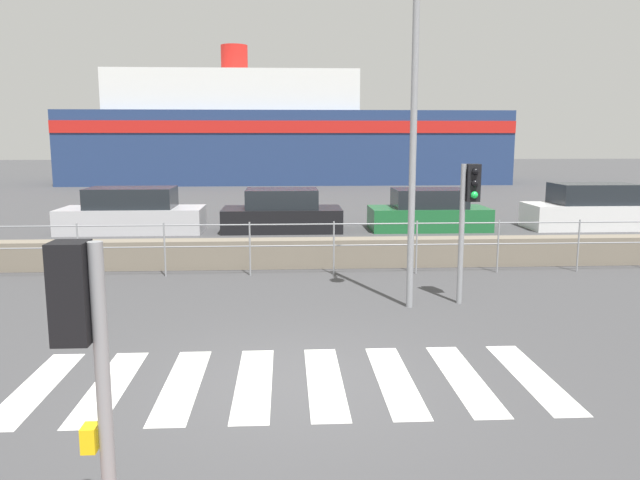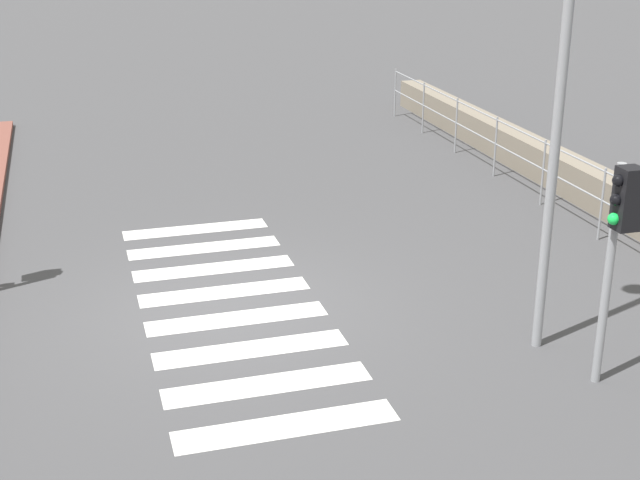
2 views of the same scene
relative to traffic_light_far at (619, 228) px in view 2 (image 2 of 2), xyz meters
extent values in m
plane|color=#424244|center=(-3.21, -3.64, -1.91)|extent=(160.00, 160.00, 0.00)
cube|color=silver|center=(-6.47, -3.64, -1.91)|extent=(0.45, 2.40, 0.01)
cube|color=silver|center=(-5.57, -3.64, -1.91)|extent=(0.45, 2.40, 0.01)
cube|color=silver|center=(-4.67, -3.64, -1.91)|extent=(0.45, 2.40, 0.01)
cube|color=silver|center=(-3.77, -3.64, -1.91)|extent=(0.45, 2.40, 0.01)
cube|color=silver|center=(-2.87, -3.64, -1.91)|extent=(0.45, 2.40, 0.01)
cube|color=silver|center=(-1.97, -3.64, -1.91)|extent=(0.45, 2.40, 0.01)
cube|color=silver|center=(-1.07, -3.64, -1.91)|extent=(0.45, 2.40, 0.01)
cube|color=silver|center=(-0.17, -3.64, -1.91)|extent=(0.45, 2.40, 0.01)
cylinder|color=gray|center=(-3.21, 2.61, -1.24)|extent=(20.74, 0.03, 0.03)
cylinder|color=gray|center=(-13.58, 2.61, -1.30)|extent=(0.04, 0.04, 1.21)
cylinder|color=gray|center=(-11.69, 2.61, -1.30)|extent=(0.04, 0.04, 1.21)
cylinder|color=gray|center=(-9.81, 2.61, -1.30)|extent=(0.04, 0.04, 1.21)
cylinder|color=gray|center=(-7.92, 2.61, -1.30)|extent=(0.04, 0.04, 1.21)
cylinder|color=gray|center=(-6.04, 2.61, -1.30)|extent=(0.04, 0.04, 1.21)
cylinder|color=gray|center=(-4.15, 2.61, -1.30)|extent=(0.04, 0.04, 1.21)
cylinder|color=gray|center=(-0.11, 0.01, -0.61)|extent=(0.10, 0.10, 2.60)
cube|color=black|center=(0.06, 0.01, 0.35)|extent=(0.24, 0.24, 0.68)
sphere|color=black|center=(0.06, -0.13, 0.56)|extent=(0.13, 0.13, 0.13)
sphere|color=black|center=(0.06, -0.13, 0.35)|extent=(0.13, 0.13, 0.13)
sphere|color=#19D84C|center=(0.06, -0.13, 0.14)|extent=(0.13, 0.13, 0.13)
cylinder|color=gray|center=(-1.09, -0.20, 1.33)|extent=(0.12, 0.12, 6.47)
camera|label=1|loc=(-3.35, -11.18, 1.17)|focal=35.00mm
camera|label=2|loc=(7.67, -5.54, 3.23)|focal=50.00mm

